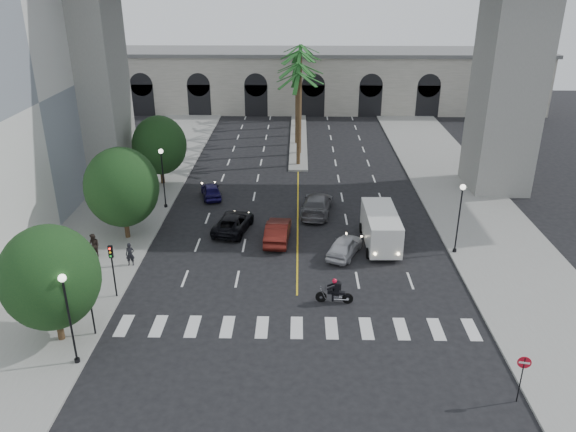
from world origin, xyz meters
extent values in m
plane|color=black|center=(0.00, 0.00, 0.00)|extent=(140.00, 140.00, 0.00)
cube|color=gray|center=(-15.00, 15.00, 0.07)|extent=(8.00, 100.00, 0.15)
cube|color=gray|center=(15.00, 15.00, 0.07)|extent=(8.00, 100.00, 0.15)
cube|color=gray|center=(0.00, 38.00, 0.10)|extent=(2.00, 24.00, 0.20)
cube|color=beige|center=(0.00, 55.00, 4.00)|extent=(70.00, 10.00, 8.00)
cube|color=slate|center=(0.00, 55.00, 8.25)|extent=(71.00, 10.50, 0.50)
cube|color=gray|center=(18.50, 22.00, 10.40)|extent=(5.00, 6.00, 20.80)
cube|color=gray|center=(-18.50, 22.00, 10.40)|extent=(5.00, 6.00, 20.80)
cylinder|color=#47331E|center=(0.00, 28.00, 4.75)|extent=(0.40, 0.40, 9.50)
cylinder|color=#47331E|center=(0.10, 32.00, 4.90)|extent=(0.40, 0.40, 9.80)
cylinder|color=#47331E|center=(-0.20, 36.00, 4.65)|extent=(0.40, 0.40, 9.30)
cylinder|color=#47331E|center=(0.15, 40.00, 5.05)|extent=(0.40, 0.40, 10.10)
cylinder|color=#47331E|center=(-0.10, 44.00, 4.80)|extent=(0.40, 0.40, 9.60)
cylinder|color=#47331E|center=(0.20, 48.00, 4.95)|extent=(0.40, 0.40, 9.90)
cylinder|color=#382616|center=(-13.00, -3.00, 1.17)|extent=(0.36, 0.36, 2.34)
ellipsoid|color=black|center=(-13.00, -3.00, 4.03)|extent=(5.20, 5.20, 5.72)
cylinder|color=#382616|center=(-13.00, 10.00, 1.22)|extent=(0.36, 0.36, 2.45)
ellipsoid|color=black|center=(-13.00, 10.00, 4.22)|extent=(5.44, 5.44, 5.98)
cylinder|color=#382616|center=(-13.00, 22.00, 1.13)|extent=(0.36, 0.36, 2.27)
ellipsoid|color=black|center=(-13.00, 22.00, 3.91)|extent=(5.04, 5.04, 5.54)
cylinder|color=black|center=(-11.40, -5.00, 0.18)|extent=(0.28, 0.28, 0.36)
cylinder|color=black|center=(-11.40, -5.00, 2.60)|extent=(0.11, 0.11, 5.00)
sphere|color=white|center=(-11.40, -5.00, 5.15)|extent=(0.40, 0.40, 0.40)
cylinder|color=black|center=(-11.40, 16.00, 0.18)|extent=(0.28, 0.28, 0.36)
cylinder|color=black|center=(-11.40, 16.00, 2.60)|extent=(0.11, 0.11, 5.00)
sphere|color=white|center=(-11.40, 16.00, 5.15)|extent=(0.40, 0.40, 0.40)
cylinder|color=black|center=(11.40, 8.00, 0.18)|extent=(0.28, 0.28, 0.36)
cylinder|color=black|center=(11.40, 8.00, 2.60)|extent=(0.11, 0.11, 5.00)
sphere|color=white|center=(11.40, 8.00, 5.15)|extent=(0.40, 0.40, 0.40)
cylinder|color=black|center=(-11.30, -2.50, 1.75)|extent=(0.10, 0.10, 3.50)
cube|color=black|center=(-11.30, -2.50, 3.25)|extent=(0.25, 0.18, 0.80)
cylinder|color=black|center=(-11.30, 1.50, 1.75)|extent=(0.10, 0.10, 3.50)
cube|color=black|center=(-11.30, 1.50, 3.25)|extent=(0.25, 0.18, 0.80)
cylinder|color=black|center=(1.48, 1.30, 0.34)|extent=(0.69, 0.17, 0.68)
cylinder|color=black|center=(3.12, 1.16, 0.34)|extent=(0.69, 0.17, 0.68)
cube|color=silver|center=(2.36, 1.23, 0.43)|extent=(0.48, 0.36, 0.30)
cube|color=black|center=(2.19, 1.24, 0.75)|extent=(0.65, 0.31, 0.23)
cube|color=black|center=(2.70, 1.19, 0.71)|extent=(0.53, 0.32, 0.14)
cylinder|color=black|center=(1.73, 1.28, 1.00)|extent=(0.09, 0.63, 0.03)
cube|color=black|center=(2.44, 1.22, 1.14)|extent=(0.33, 0.46, 0.59)
cube|color=black|center=(2.62, 1.20, 1.20)|extent=(0.19, 0.35, 0.43)
sphere|color=red|center=(2.28, 1.23, 1.53)|extent=(0.30, 0.30, 0.30)
imported|color=silver|center=(3.38, 7.60, 0.71)|extent=(3.17, 4.49, 1.42)
imported|color=#531510|center=(-1.50, 9.87, 0.80)|extent=(2.01, 4.96, 1.60)
imported|color=black|center=(-5.07, 11.61, 0.70)|extent=(3.27, 5.39, 1.40)
imported|color=#5C5C61|center=(1.60, 15.21, 0.83)|extent=(3.11, 5.97, 1.65)
imported|color=#140F46|center=(-7.85, 18.67, 0.67)|extent=(2.55, 4.22, 1.34)
cube|color=silver|center=(6.15, 9.30, 1.48)|extent=(2.37, 6.20, 2.28)
cube|color=black|center=(6.18, 6.39, 1.77)|extent=(2.12, 0.31, 0.97)
cylinder|color=black|center=(5.09, 7.12, 0.40)|extent=(0.33, 0.80, 0.80)
cylinder|color=black|center=(7.26, 7.15, 0.40)|extent=(0.33, 0.80, 0.80)
cylinder|color=black|center=(5.03, 11.46, 0.40)|extent=(0.33, 0.80, 0.80)
cylinder|color=black|center=(7.20, 11.49, 0.40)|extent=(0.33, 0.80, 0.80)
imported|color=black|center=(-11.50, 5.54, 0.97)|extent=(0.63, 0.45, 1.64)
imported|color=black|center=(-14.38, 6.68, 1.03)|extent=(1.06, 0.98, 1.77)
cylinder|color=black|center=(10.50, -7.34, 1.27)|extent=(0.06, 0.06, 2.54)
cylinder|color=red|center=(10.50, -7.34, 2.28)|extent=(0.63, 0.15, 0.64)
cube|color=silver|center=(10.50, -7.34, 2.28)|extent=(0.48, 0.11, 0.11)
camera|label=1|loc=(0.03, -28.50, 18.76)|focal=35.00mm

